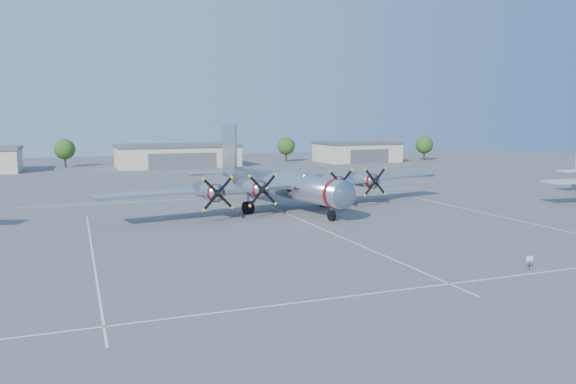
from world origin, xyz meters
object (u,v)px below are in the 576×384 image
object	(u,v)px
tree_east	(286,146)
info_placard	(530,260)
hangar_center	(177,155)
tree_west	(65,149)
tree_far_east	(424,145)
hangar_east	(357,151)
main_bomber_b29	(279,208)

from	to	relation	value
tree_east	info_placard	size ratio (longest dim) A/B	6.30
hangar_center	info_placard	distance (m)	103.43
tree_west	hangar_center	bearing A→B (deg)	-17.82
tree_west	tree_far_east	world-z (taller)	same
tree_east	tree_far_east	bearing A→B (deg)	-11.89
tree_west	info_placard	distance (m)	115.90
hangar_east	tree_west	bearing A→B (deg)	173.72
main_bomber_b29	hangar_center	bearing A→B (deg)	79.02
tree_west	tree_far_east	size ratio (longest dim) A/B	1.00
hangar_east	tree_east	size ratio (longest dim) A/B	3.10
hangar_east	tree_far_east	xyz separation A→B (m)	(20.00, -1.96, 1.51)
tree_east	info_placard	distance (m)	111.48
tree_far_east	main_bomber_b29	xyz separation A→B (m)	(-67.33, -66.87, -4.22)
tree_west	tree_east	xyz separation A→B (m)	(55.00, -2.00, 0.00)
hangar_center	tree_west	size ratio (longest dim) A/B	4.31
hangar_center	tree_far_east	bearing A→B (deg)	-1.65
main_bomber_b29	tree_west	bearing A→B (deg)	96.93
hangar_center	tree_far_east	size ratio (longest dim) A/B	4.31
tree_far_east	main_bomber_b29	size ratio (longest dim) A/B	0.14
hangar_center	tree_far_east	distance (m)	68.05
tree_far_east	main_bomber_b29	bearing A→B (deg)	-135.20
tree_west	info_placard	bearing A→B (deg)	-73.64
hangar_center	tree_east	size ratio (longest dim) A/B	4.31
tree_west	main_bomber_b29	bearing A→B (deg)	-71.53
hangar_center	tree_east	distance (m)	30.64
hangar_center	tree_far_east	world-z (taller)	tree_far_east
info_placard	hangar_center	bearing A→B (deg)	98.07
tree_far_east	tree_east	bearing A→B (deg)	168.11
hangar_center	tree_east	bearing A→B (deg)	11.38
tree_far_east	info_placard	distance (m)	117.86
tree_west	main_bomber_b29	distance (m)	81.15
tree_east	info_placard	xyz separation A→B (m)	(-22.37, -109.16, -3.48)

